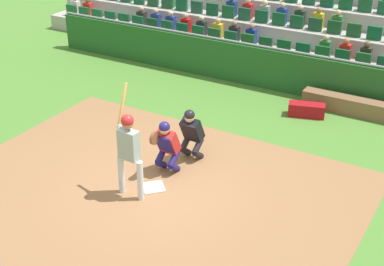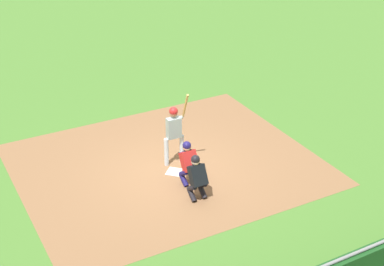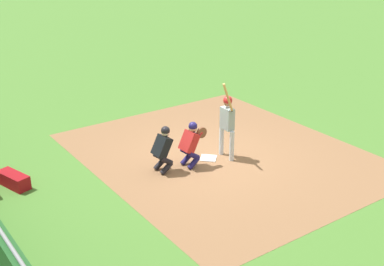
{
  "view_description": "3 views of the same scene",
  "coord_description": "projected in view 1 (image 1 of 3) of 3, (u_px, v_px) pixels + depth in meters",
  "views": [
    {
      "loc": [
        -5.59,
        8.04,
        6.3
      ],
      "look_at": [
        -0.35,
        -1.01,
        0.92
      ],
      "focal_mm": 51.9,
      "sensor_mm": 36.0,
      "label": 1
    },
    {
      "loc": [
        -6.37,
        -12.6,
        8.67
      ],
      "look_at": [
        0.41,
        -0.29,
        1.3
      ],
      "focal_mm": 54.05,
      "sensor_mm": 36.0,
      "label": 2
    },
    {
      "loc": [
        10.16,
        -7.88,
        6.09
      ],
      "look_at": [
        0.19,
        -0.7,
        1.01
      ],
      "focal_mm": 47.39,
      "sensor_mm": 36.0,
      "label": 3
    }
  ],
  "objects": [
    {
      "name": "dugout_bench",
      "position": [
        377.0,
        111.0,
        14.42
      ],
      "size": [
        3.97,
        0.4,
        0.44
      ],
      "primitive_type": "cube",
      "color": "brown",
      "rests_on": "ground_plane"
    },
    {
      "name": "home_plate_marker",
      "position": [
        153.0,
        187.0,
        11.55
      ],
      "size": [
        0.62,
        0.62,
        0.02
      ],
      "primitive_type": "cube",
      "rotation": [
        0.0,
        0.0,
        0.79
      ],
      "color": "white",
      "rests_on": "infield_dirt_patch"
    },
    {
      "name": "catcher_crouching",
      "position": [
        166.0,
        144.0,
        11.79
      ],
      "size": [
        0.47,
        0.72,
        1.28
      ],
      "color": "navy",
      "rests_on": "ground_plane"
    },
    {
      "name": "infield_dirt_patch",
      "position": [
        140.0,
        199.0,
        11.17
      ],
      "size": [
        8.48,
        7.15,
        0.01
      ],
      "primitive_type": "cube",
      "rotation": [
        0.0,
        0.0,
        -0.01
      ],
      "color": "#926644",
      "rests_on": "ground_plane"
    },
    {
      "name": "dugout_wall",
      "position": [
        272.0,
        69.0,
        16.09
      ],
      "size": [
        15.38,
        0.24,
        1.26
      ],
      "color": "#1E5322",
      "rests_on": "ground_plane"
    },
    {
      "name": "ground_plane",
      "position": [
        153.0,
        188.0,
        11.56
      ],
      "size": [
        160.0,
        160.0,
        0.0
      ],
      "primitive_type": "plane",
      "color": "#4C8132"
    },
    {
      "name": "home_plate_umpire",
      "position": [
        191.0,
        132.0,
        12.32
      ],
      "size": [
        0.46,
        0.47,
        1.28
      ],
      "color": "black",
      "rests_on": "ground_plane"
    },
    {
      "name": "equipment_duffel_bag",
      "position": [
        307.0,
        110.0,
        14.59
      ],
      "size": [
        1.01,
        0.61,
        0.35
      ],
      "primitive_type": "cube",
      "rotation": [
        0.0,
        0.0,
        0.29
      ],
      "color": "maroon",
      "rests_on": "ground_plane"
    },
    {
      "name": "batter_at_plate",
      "position": [
        129.0,
        146.0,
        10.8
      ],
      "size": [
        0.63,
        0.52,
        2.3
      ],
      "color": "silver",
      "rests_on": "ground_plane"
    },
    {
      "name": "bleacher_stand",
      "position": [
        329.0,
        9.0,
        19.78
      ],
      "size": [
        19.64,
        6.04,
        3.98
      ],
      "color": "#A59F9D",
      "rests_on": "ground_plane"
    }
  ]
}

